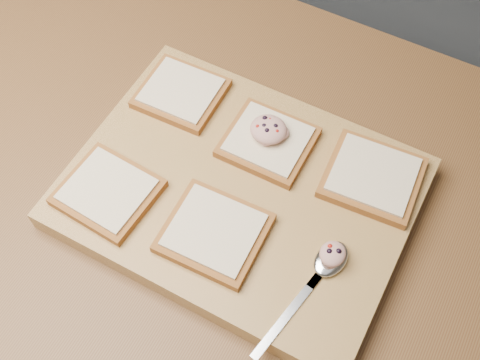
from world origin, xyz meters
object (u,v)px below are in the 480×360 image
(cutting_board, at_px, (240,193))
(bread_far_center, at_px, (268,142))
(tuna_salad_dollop, at_px, (268,129))
(spoon, at_px, (325,267))

(cutting_board, bearing_deg, bread_far_center, 88.32)
(cutting_board, distance_m, bread_far_center, 0.08)
(tuna_salad_dollop, bearing_deg, cutting_board, -89.49)
(cutting_board, relative_size, spoon, 2.42)
(bread_far_center, height_order, spoon, bread_far_center)
(bread_far_center, distance_m, spoon, 0.20)
(tuna_salad_dollop, bearing_deg, bread_far_center, -59.97)
(cutting_board, height_order, spoon, spoon)
(bread_far_center, bearing_deg, tuna_salad_dollop, 120.03)
(bread_far_center, height_order, tuna_salad_dollop, tuna_salad_dollop)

